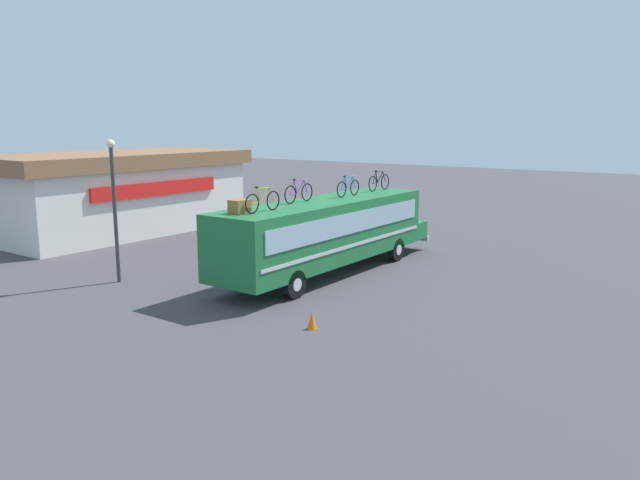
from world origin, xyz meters
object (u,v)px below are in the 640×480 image
rooftop_bicycle_2 (299,192)px  street_lamp (114,200)px  rooftop_bicycle_3 (348,188)px  rooftop_bicycle_4 (379,182)px  bus (328,230)px  rooftop_bicycle_1 (263,201)px  luggage_bag_1 (239,206)px  traffic_cone (312,321)px

rooftop_bicycle_2 → street_lamp: bearing=130.5°
rooftop_bicycle_3 → rooftop_bicycle_4: bearing=2.5°
bus → rooftop_bicycle_3: 2.11m
rooftop_bicycle_1 → street_lamp: (-1.68, 5.70, -0.21)m
rooftop_bicycle_1 → street_lamp: size_ratio=0.33×
street_lamp → rooftop_bicycle_2: bearing=-49.5°
bus → rooftop_bicycle_1: 4.28m
luggage_bag_1 → rooftop_bicycle_4: (8.71, -0.22, 0.16)m
rooftop_bicycle_4 → traffic_cone: bearing=-160.0°
traffic_cone → street_lamp: size_ratio=0.09×
rooftop_bicycle_2 → street_lamp: 6.76m
bus → traffic_cone: (-5.76, -3.47, -1.48)m
rooftop_bicycle_4 → street_lamp: size_ratio=0.33×
bus → rooftop_bicycle_1: (-3.98, -0.13, 1.57)m
rooftop_bicycle_3 → rooftop_bicycle_1: bearing=-178.8°
luggage_bag_1 → rooftop_bicycle_1: size_ratio=0.37×
traffic_cone → rooftop_bicycle_1: bearing=62.0°
luggage_bag_1 → bus: bearing=-4.0°
rooftop_bicycle_2 → traffic_cone: 6.69m
rooftop_bicycle_3 → street_lamp: (-7.08, 5.58, -0.20)m
traffic_cone → street_lamp: 9.48m
rooftop_bicycle_1 → rooftop_bicycle_2: 2.76m
bus → rooftop_bicycle_2: size_ratio=7.20×
rooftop_bicycle_1 → rooftop_bicycle_3: rooftop_bicycle_1 is taller
street_lamp → rooftop_bicycle_3: bearing=-38.2°
luggage_bag_1 → rooftop_bicycle_1: 0.80m
bus → luggage_bag_1: luggage_bag_1 is taller
luggage_bag_1 → rooftop_bicycle_1: bearing=-35.3°
luggage_bag_1 → rooftop_bicycle_4: bearing=-1.5°
rooftop_bicycle_3 → rooftop_bicycle_2: bearing=170.6°
bus → rooftop_bicycle_4: bearing=1.5°
rooftop_bicycle_3 → traffic_cone: bearing=-154.3°
rooftop_bicycle_3 → traffic_cone: rooftop_bicycle_3 is taller
rooftop_bicycle_2 → rooftop_bicycle_3: size_ratio=1.05×
luggage_bag_1 → rooftop_bicycle_4: rooftop_bicycle_4 is taller
luggage_bag_1 → rooftop_bicycle_3: (6.04, -0.34, 0.14)m
rooftop_bicycle_1 → traffic_cone: (-1.78, -3.34, -3.06)m
rooftop_bicycle_1 → street_lamp: bearing=106.5°
rooftop_bicycle_3 → street_lamp: street_lamp is taller
rooftop_bicycle_1 → luggage_bag_1: bearing=144.7°
rooftop_bicycle_1 → rooftop_bicycle_3: (5.40, 0.12, -0.01)m
rooftop_bicycle_1 → bus: bearing=1.8°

